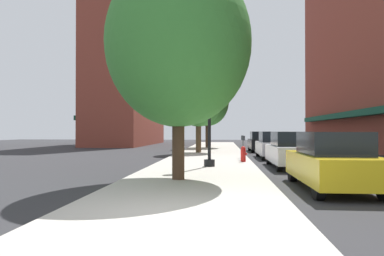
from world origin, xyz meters
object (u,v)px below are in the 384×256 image
Objects in this scene: car_white at (291,150)px; car_yellow at (331,162)px; lamppost at (209,97)px; car_silver at (273,145)px; parking_meter_far at (244,144)px; fire_hydrant at (243,154)px; tree_far at (178,44)px; tree_near at (208,102)px; tree_mid at (198,99)px; parking_meter_near at (242,144)px; car_black at (260,142)px.

car_yellow is at bearing -89.16° from car_white.
car_silver is at bearing 59.99° from lamppost.
parking_meter_far is 3.72m from car_white.
car_white is at bearing -58.40° from parking_meter_far.
lamppost is 7.47× the size of fire_hydrant.
fire_hydrant is at bearing -94.43° from parking_meter_far.
tree_far is 5.95m from car_yellow.
tree_near is 7.95m from tree_mid.
tree_near is (-2.62, 12.93, 3.58)m from parking_meter_near.
fire_hydrant is 0.18× the size of car_white.
car_silver is (0.00, 11.63, 0.00)m from car_yellow.
car_silver is at bearing 29.70° from parking_meter_near.
tree_mid is 1.42× the size of car_white.
lamppost reaches higher than car_silver.
car_silver is (1.95, 2.47, -0.14)m from parking_meter_far.
tree_near is 0.95× the size of tree_far.
parking_meter_near is 13.67m from tree_near.
parking_meter_near is 0.30× the size of car_silver.
tree_far is at bearing -105.15° from parking_meter_near.
tree_near reaches higher than fire_hydrant.
lamppost is 18.29m from tree_near.
tree_far reaches higher than tree_mid.
car_white is (4.57, -17.46, -3.72)m from tree_near.
parking_meter_near is at bearing -151.10° from car_silver.
parking_meter_near is 10.56m from tree_far.
lamppost is 0.87× the size of tree_near.
car_white is (4.90, -9.53, -3.29)m from tree_mid.
car_black is (0.00, 7.34, 0.00)m from car_silver.
fire_hydrant is 0.60× the size of parking_meter_near.
parking_meter_near is (0.11, 2.74, 0.43)m from fire_hydrant.
car_black is at bearing 90.31° from car_yellow.
tree_near reaches higher than car_black.
parking_meter_far is 0.21× the size of tree_mid.
tree_near is at bearing 105.50° from car_white.
tree_mid is 1.42× the size of car_yellow.
lamppost is 4.57m from tree_far.
car_yellow is 1.00× the size of car_white.
car_white is (1.95, -4.53, -0.14)m from parking_meter_near.
tree_far is 1.66× the size of car_silver.
fire_hydrant is at bearing 139.87° from car_white.
car_white is at bearing 90.31° from car_yellow.
tree_mid is 7.07m from car_silver.
car_white is 5.64m from car_silver.
car_white is at bearing 48.07° from tree_far.
tree_mid is at bearing 118.04° from car_white.
lamppost is at bearing -120.81° from car_silver.
car_silver and car_black have the same top height.
tree_far is at bearing -107.50° from parking_meter_far.
car_black reaches higher than parking_meter_far.
lamppost is 0.97× the size of tree_mid.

